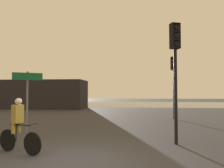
{
  "coord_description": "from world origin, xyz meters",
  "views": [
    {
      "loc": [
        1.53,
        -5.48,
        1.78
      ],
      "look_at": [
        0.5,
        5.0,
        2.2
      ],
      "focal_mm": 35.0,
      "sensor_mm": 36.0,
      "label": 1
    }
  ],
  "objects": [
    {
      "name": "distant_building",
      "position": [
        -11.58,
        18.61,
        1.59
      ],
      "size": [
        15.22,
        4.0,
        3.18
      ],
      "primitive_type": "cube",
      "color": "black",
      "rests_on": "ground"
    },
    {
      "name": "direction_sign_post",
      "position": [
        -2.55,
        2.57,
        1.7
      ],
      "size": [
        0.99,
        0.53,
        2.6
      ],
      "rotation": [
        0.0,
        0.0,
        3.62
      ],
      "color": "slate",
      "rests_on": "ground"
    },
    {
      "name": "cyclist",
      "position": [
        -1.88,
        0.73,
        0.82
      ],
      "size": [
        1.61,
        0.72,
        1.62
      ],
      "rotation": [
        0.0,
        0.0,
        -1.94
      ],
      "color": "black",
      "rests_on": "ground"
    },
    {
      "name": "traffic_light_near_right",
      "position": [
        3.0,
        2.3,
        2.95
      ],
      "size": [
        0.38,
        0.4,
        4.23
      ],
      "rotation": [
        0.0,
        0.0,
        3.49
      ],
      "color": "black",
      "rests_on": "ground"
    },
    {
      "name": "water_strip",
      "position": [
        0.0,
        28.61,
        0.0
      ],
      "size": [
        80.0,
        16.0,
        0.01
      ],
      "primitive_type": "cube",
      "color": "slate",
      "rests_on": "ground"
    },
    {
      "name": "ground_plane",
      "position": [
        0.0,
        0.0,
        0.0
      ],
      "size": [
        120.0,
        120.0,
        0.0
      ],
      "primitive_type": "plane",
      "color": "#333338"
    },
    {
      "name": "traffic_light_far_right",
      "position": [
        4.26,
        9.64,
        2.95
      ],
      "size": [
        0.39,
        0.41,
        4.23
      ],
      "rotation": [
        0.0,
        0.0,
        3.56
      ],
      "color": "black",
      "rests_on": "ground"
    }
  ]
}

